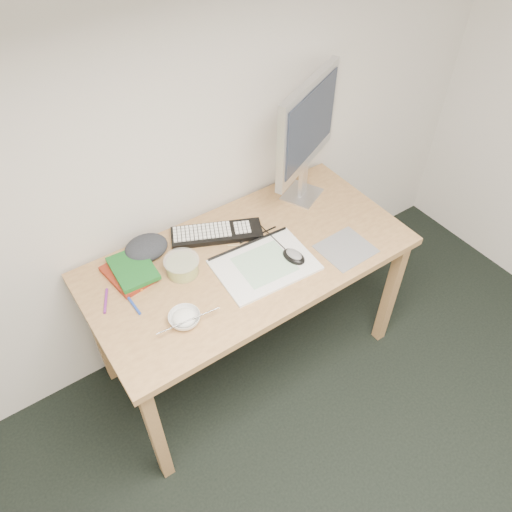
{
  "coord_description": "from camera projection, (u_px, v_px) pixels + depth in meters",
  "views": [
    {
      "loc": [
        -0.68,
        0.18,
        2.27
      ],
      "look_at": [
        0.12,
        1.35,
        0.83
      ],
      "focal_mm": 35.0,
      "sensor_mm": 36.0,
      "label": 1
    }
  ],
  "objects": [
    {
      "name": "mouse",
      "position": [
        294.0,
        255.0,
        2.1
      ],
      "size": [
        0.09,
        0.12,
        0.04
      ],
      "primitive_type": "ellipsoid",
      "rotation": [
        0.0,
        0.0,
        0.15
      ],
      "color": "black",
      "rests_on": "sketchpad"
    },
    {
      "name": "marker_purple",
      "position": [
        106.0,
        301.0,
        1.96
      ],
      "size": [
        0.07,
        0.12,
        0.01
      ],
      "primitive_type": "cylinder",
      "rotation": [
        0.0,
        1.57,
        1.11
      ],
      "color": "#6E227D",
      "rests_on": "desk"
    },
    {
      "name": "mousepad",
      "position": [
        346.0,
        249.0,
        2.17
      ],
      "size": [
        0.22,
        0.21,
        0.0
      ],
      "primitive_type": "cube",
      "rotation": [
        0.0,
        0.0,
        0.03
      ],
      "color": "gray",
      "rests_on": "desk"
    },
    {
      "name": "book_green",
      "position": [
        133.0,
        268.0,
        2.04
      ],
      "size": [
        0.17,
        0.22,
        0.02
      ],
      "primitive_type": "cube",
      "rotation": [
        0.0,
        0.0,
        -0.05
      ],
      "color": "#165B1F",
      "rests_on": "book_red"
    },
    {
      "name": "pencil_black",
      "position": [
        258.0,
        235.0,
        2.23
      ],
      "size": [
        0.19,
        0.01,
        0.01
      ],
      "primitive_type": "cylinder",
      "rotation": [
        0.0,
        1.57,
        -0.01
      ],
      "color": "black",
      "rests_on": "desk"
    },
    {
      "name": "cloth_lump",
      "position": [
        146.0,
        248.0,
        2.13
      ],
      "size": [
        0.17,
        0.15,
        0.07
      ],
      "primitive_type": "ellipsoid",
      "rotation": [
        0.0,
        0.0,
        0.1
      ],
      "color": "#222429",
      "rests_on": "desk"
    },
    {
      "name": "rice_bowl",
      "position": [
        185.0,
        319.0,
        1.88
      ],
      "size": [
        0.15,
        0.15,
        0.04
      ],
      "primitive_type": "imported",
      "rotation": [
        0.0,
        0.0,
        -0.24
      ],
      "color": "white",
      "rests_on": "desk"
    },
    {
      "name": "marker_orange",
      "position": [
        133.0,
        282.0,
        2.02
      ],
      "size": [
        0.03,
        0.12,
        0.01
      ],
      "primitive_type": "cylinder",
      "rotation": [
        0.0,
        1.57,
        1.75
      ],
      "color": "#D06218",
      "rests_on": "desk"
    },
    {
      "name": "desk",
      "position": [
        249.0,
        269.0,
        2.2
      ],
      "size": [
        1.4,
        0.7,
        0.75
      ],
      "color": "tan",
      "rests_on": "ground"
    },
    {
      "name": "fruit_tub",
      "position": [
        182.0,
        266.0,
        2.05
      ],
      "size": [
        0.17,
        0.17,
        0.07
      ],
      "primitive_type": "cylinder",
      "rotation": [
        0.0,
        0.0,
        -0.13
      ],
      "color": "#EFE454",
      "rests_on": "desk"
    },
    {
      "name": "sketchpad",
      "position": [
        265.0,
        265.0,
        2.09
      ],
      "size": [
        0.42,
        0.31,
        0.01
      ],
      "primitive_type": "cube",
      "rotation": [
        0.0,
        0.0,
        -0.06
      ],
      "color": "white",
      "rests_on": "desk"
    },
    {
      "name": "monitor",
      "position": [
        307.0,
        128.0,
        2.17
      ],
      "size": [
        0.47,
        0.25,
        0.59
      ],
      "rotation": [
        0.0,
        0.0,
        0.44
      ],
      "color": "silver",
      "rests_on": "desk"
    },
    {
      "name": "chopsticks",
      "position": [
        188.0,
        321.0,
        1.84
      ],
      "size": [
        0.24,
        0.04,
        0.02
      ],
      "primitive_type": "cylinder",
      "rotation": [
        0.0,
        1.57,
        -0.09
      ],
      "color": "#B6B6B8",
      "rests_on": "rice_bowl"
    },
    {
      "name": "pencil_tan",
      "position": [
        249.0,
        245.0,
        2.18
      ],
      "size": [
        0.16,
        0.1,
        0.01
      ],
      "primitive_type": "cylinder",
      "rotation": [
        0.0,
        1.57,
        -0.55
      ],
      "color": "tan",
      "rests_on": "desk"
    },
    {
      "name": "pencil_pink",
      "position": [
        238.0,
        257.0,
        2.13
      ],
      "size": [
        0.19,
        0.04,
        0.01
      ],
      "primitive_type": "cylinder",
      "rotation": [
        0.0,
        1.57,
        -0.17
      ],
      "color": "pink",
      "rests_on": "desk"
    },
    {
      "name": "book_red",
      "position": [
        129.0,
        273.0,
        2.05
      ],
      "size": [
        0.19,
        0.23,
        0.02
      ],
      "primitive_type": "cube",
      "rotation": [
        0.0,
        0.0,
        0.14
      ],
      "color": "maroon",
      "rests_on": "desk"
    },
    {
      "name": "keyboard",
      "position": [
        217.0,
        233.0,
        2.22
      ],
      "size": [
        0.42,
        0.29,
        0.02
      ],
      "primitive_type": "cube",
      "rotation": [
        0.0,
        0.0,
        -0.43
      ],
      "color": "black",
      "rests_on": "desk"
    },
    {
      "name": "marker_blue",
      "position": [
        133.0,
        304.0,
        1.94
      ],
      "size": [
        0.02,
        0.12,
        0.01
      ],
      "primitive_type": "cylinder",
      "rotation": [
        0.0,
        1.57,
        1.6
      ],
      "color": "#1F3FAA",
      "rests_on": "desk"
    }
  ]
}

